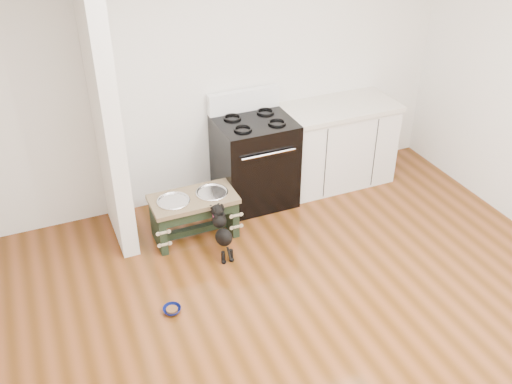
# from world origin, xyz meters

# --- Properties ---
(ground) EXTENTS (5.00, 5.00, 0.00)m
(ground) POSITION_xyz_m (0.00, 0.00, 0.00)
(ground) COLOR #4D2A0D
(ground) RESTS_ON ground
(room_shell) EXTENTS (5.00, 5.00, 5.00)m
(room_shell) POSITION_xyz_m (0.00, 0.00, 1.62)
(room_shell) COLOR silver
(room_shell) RESTS_ON ground
(partition_wall) EXTENTS (0.15, 0.80, 2.70)m
(partition_wall) POSITION_xyz_m (-1.18, 2.10, 1.35)
(partition_wall) COLOR silver
(partition_wall) RESTS_ON ground
(oven_range) EXTENTS (0.76, 0.69, 1.14)m
(oven_range) POSITION_xyz_m (0.25, 2.16, 0.48)
(oven_range) COLOR black
(oven_range) RESTS_ON ground
(cabinet_run) EXTENTS (1.24, 0.64, 0.91)m
(cabinet_run) POSITION_xyz_m (1.23, 2.18, 0.45)
(cabinet_run) COLOR silver
(cabinet_run) RESTS_ON ground
(dog_feeder) EXTENTS (0.81, 0.43, 0.46)m
(dog_feeder) POSITION_xyz_m (-0.53, 1.78, 0.32)
(dog_feeder) COLOR black
(dog_feeder) RESTS_ON ground
(puppy) EXTENTS (0.14, 0.42, 0.49)m
(puppy) POSITION_xyz_m (-0.39, 1.40, 0.27)
(puppy) COLOR black
(puppy) RESTS_ON ground
(floor_bowl) EXTENTS (0.18, 0.18, 0.05)m
(floor_bowl) POSITION_xyz_m (-1.04, 0.85, 0.02)
(floor_bowl) COLOR #0C1455
(floor_bowl) RESTS_ON ground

